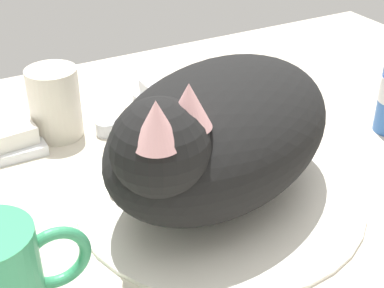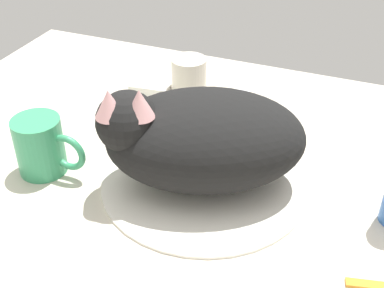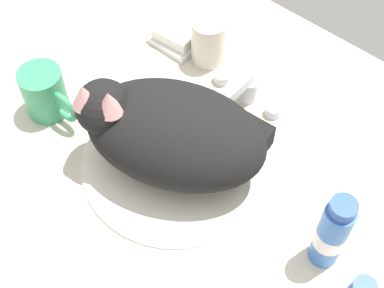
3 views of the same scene
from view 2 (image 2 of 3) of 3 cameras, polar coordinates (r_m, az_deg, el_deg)
name	(u,v)px [view 2 (image 2 of 3)]	position (r cm, az deg, el deg)	size (l,w,h in cm)	color
ground_plane	(205,191)	(77.02, 1.40, -5.19)	(110.00, 82.50, 3.00)	beige
sink_basin	(205,181)	(75.80, 1.42, -4.06)	(30.06, 30.06, 0.89)	white
faucet	(241,111)	(88.00, 5.41, 3.61)	(14.07, 9.47, 6.41)	silver
cat	(199,137)	(71.43, 0.73, 0.73)	(32.29, 26.76, 16.10)	black
coffee_mug	(42,146)	(79.10, -16.18, -0.23)	(11.29, 7.13, 8.77)	#389966
rinse_cup	(189,82)	(93.40, -0.33, 6.88)	(6.21, 6.21, 8.80)	silver
soap_dish	(152,96)	(96.87, -4.41, 5.29)	(9.00, 6.40, 1.20)	white
soap_bar	(152,88)	(96.07, -4.46, 6.16)	(7.34, 4.87, 2.14)	white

